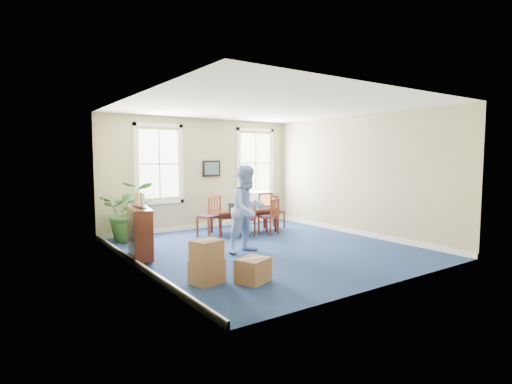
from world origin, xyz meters
TOP-DOWN VIEW (x-y plane):
  - floor at (0.00, 0.00)m, footprint 6.50×6.50m
  - ceiling at (0.00, 0.00)m, footprint 6.50×6.50m
  - wall_back at (0.00, 3.25)m, footprint 6.50×0.00m
  - wall_front at (0.00, -3.25)m, footprint 6.50×0.00m
  - wall_left at (-3.00, 0.00)m, footprint 0.00×6.50m
  - wall_right at (3.00, 0.00)m, footprint 0.00×6.50m
  - baseboard_back at (0.00, 3.22)m, footprint 6.00×0.04m
  - baseboard_left at (-2.97, 0.00)m, footprint 0.04×6.50m
  - baseboard_right at (2.97, 0.00)m, footprint 0.04×6.50m
  - window_left at (-1.30, 3.23)m, footprint 1.40×0.12m
  - window_right at (1.90, 3.23)m, footprint 1.40×0.12m
  - wall_picture at (0.30, 3.20)m, footprint 0.58×0.06m
  - conference_table at (0.64, 1.98)m, footprint 1.96×1.07m
  - crt_tv at (1.20, 2.02)m, footprint 0.56×0.60m
  - game_console at (1.45, 1.98)m, footprint 0.17×0.20m
  - equipment_bag at (0.43, 2.02)m, footprint 0.40×0.28m
  - chair_near_left at (0.26, 1.34)m, footprint 0.59×0.59m
  - chair_near_right at (1.03, 1.34)m, footprint 0.56×0.56m
  - chair_end_left at (-0.47, 1.98)m, footprint 0.61×0.61m
  - chair_end_right at (1.75, 1.98)m, footprint 0.57×0.57m
  - man at (-0.58, -0.05)m, footprint 1.03×0.86m
  - credenza at (-2.69, 0.81)m, footprint 0.61×1.34m
  - brochure_rack at (-2.67, 0.81)m, footprint 0.42×0.73m
  - potted_plant at (-2.33, 2.58)m, footprint 1.67×1.56m
  - cardboard_boxes at (-2.14, -1.38)m, footprint 1.71×1.71m

SIDE VIEW (x-z plane):
  - floor at x=0.00m, z-range 0.00..0.00m
  - baseboard_back at x=0.00m, z-range 0.00..0.12m
  - baseboard_left at x=-2.97m, z-range 0.00..0.12m
  - baseboard_right at x=2.97m, z-range 0.00..0.12m
  - conference_table at x=0.64m, z-range 0.00..0.64m
  - cardboard_boxes at x=-2.14m, z-range 0.00..0.76m
  - chair_near_right at x=1.03m, z-range 0.00..0.98m
  - chair_near_left at x=0.26m, z-range 0.00..0.98m
  - chair_end_right at x=1.75m, z-range 0.00..0.99m
  - credenza at x=-2.69m, z-range 0.00..1.02m
  - chair_end_left at x=-0.47m, z-range 0.00..1.07m
  - game_console at x=1.45m, z-range 0.64..0.69m
  - equipment_bag at x=0.43m, z-range 0.64..0.83m
  - potted_plant at x=-2.33m, z-range 0.00..1.50m
  - crt_tv at x=1.20m, z-range 0.64..1.10m
  - man at x=-0.58m, z-range 0.00..1.91m
  - brochure_rack at x=-2.67m, z-range 1.02..1.34m
  - wall_back at x=0.00m, z-range -1.65..4.85m
  - wall_front at x=0.00m, z-range -1.65..4.85m
  - wall_left at x=-3.00m, z-range -1.65..4.85m
  - wall_right at x=3.00m, z-range -1.65..4.85m
  - wall_picture at x=0.30m, z-range 1.51..1.99m
  - window_left at x=-1.30m, z-range 0.80..3.00m
  - window_right at x=1.90m, z-range 0.80..3.00m
  - ceiling at x=0.00m, z-range 3.20..3.20m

